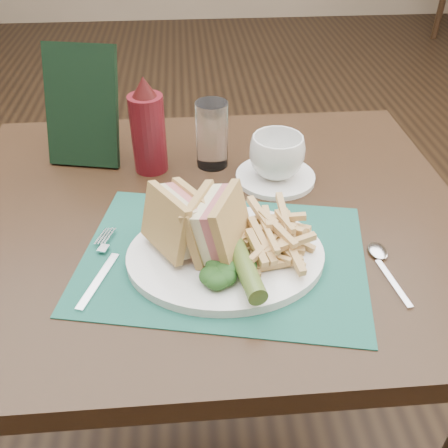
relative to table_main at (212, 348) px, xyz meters
name	(u,v)px	position (x,y,z in m)	size (l,w,h in m)	color
floor	(205,302)	(0.00, 0.50, -0.38)	(7.00, 7.00, 0.00)	black
wall_back	(185,19)	(0.00, 4.00, -0.38)	(6.00, 6.00, 0.00)	tan
table_main	(212,348)	(0.00, 0.00, 0.00)	(0.90, 0.75, 0.75)	black
placemat	(224,257)	(0.02, -0.13, 0.38)	(0.43, 0.31, 0.00)	#1A5446
plate	(226,255)	(0.02, -0.13, 0.38)	(0.30, 0.24, 0.01)	white
sandwich_half_a	(165,226)	(-0.07, -0.13, 0.44)	(0.06, 0.10, 0.09)	tan
sandwich_half_b	(204,221)	(-0.01, -0.12, 0.44)	(0.06, 0.10, 0.09)	tan
kale_garnish	(236,269)	(0.03, -0.19, 0.41)	(0.11, 0.08, 0.03)	#183D16
pickle_spear	(246,269)	(0.04, -0.20, 0.41)	(0.03, 0.03, 0.12)	#455E24
fries_pile	(274,232)	(0.09, -0.12, 0.42)	(0.18, 0.20, 0.05)	tan
fork	(100,265)	(-0.17, -0.14, 0.38)	(0.03, 0.17, 0.01)	silver
spoon	(388,270)	(0.26, -0.18, 0.38)	(0.03, 0.15, 0.01)	silver
saucer	(275,177)	(0.13, 0.09, 0.38)	(0.15, 0.15, 0.01)	white
coffee_cup	(277,156)	(0.13, 0.09, 0.43)	(0.10, 0.10, 0.08)	white
drinking_glass	(212,135)	(0.02, 0.16, 0.44)	(0.06, 0.06, 0.13)	white
ketchup_bottle	(148,125)	(-0.10, 0.15, 0.47)	(0.06, 0.06, 0.19)	#500D14
check_presenter	(82,106)	(-0.23, 0.20, 0.49)	(0.14, 0.01, 0.23)	black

